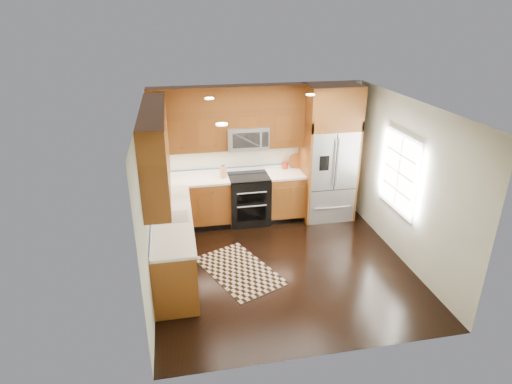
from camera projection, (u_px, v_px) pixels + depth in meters
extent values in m
plane|color=black|center=(282.00, 265.00, 6.95)|extent=(4.00, 4.00, 0.00)
cube|color=beige|center=(258.00, 152.00, 8.24)|extent=(4.00, 0.02, 2.60)
cube|color=beige|center=(148.00, 203.00, 6.09)|extent=(0.02, 4.00, 2.60)
cube|color=beige|center=(406.00, 183.00, 6.79)|extent=(0.02, 4.00, 2.60)
cube|color=white|center=(400.00, 172.00, 6.93)|extent=(0.04, 1.10, 1.30)
cube|color=white|center=(399.00, 172.00, 6.93)|extent=(0.02, 0.95, 1.15)
cube|color=brown|center=(193.00, 204.00, 8.08)|extent=(1.37, 0.60, 0.90)
cube|color=brown|center=(286.00, 196.00, 8.39)|extent=(0.72, 0.60, 0.90)
cube|color=brown|center=(174.00, 245.00, 6.66)|extent=(0.60, 2.40, 0.90)
cube|color=white|center=(231.00, 178.00, 8.02)|extent=(2.85, 0.62, 0.04)
cube|color=white|center=(172.00, 218.00, 6.47)|extent=(0.62, 2.40, 0.04)
cube|color=brown|center=(229.00, 129.00, 7.79)|extent=(2.85, 0.33, 0.75)
cube|color=brown|center=(157.00, 163.00, 6.09)|extent=(0.33, 2.40, 0.75)
cube|color=brown|center=(228.00, 97.00, 7.56)|extent=(2.85, 0.33, 0.40)
cube|color=brown|center=(153.00, 123.00, 5.86)|extent=(0.33, 2.40, 0.40)
cube|color=black|center=(249.00, 199.00, 8.23)|extent=(0.76, 0.64, 0.92)
cube|color=black|center=(249.00, 176.00, 8.05)|extent=(0.76, 0.60, 0.02)
cube|color=black|center=(252.00, 198.00, 7.89)|extent=(0.55, 0.01, 0.18)
cube|color=black|center=(252.00, 214.00, 8.01)|extent=(0.55, 0.01, 0.28)
cylinder|color=#B2B2B7|center=(252.00, 193.00, 7.82)|extent=(0.55, 0.02, 0.02)
cylinder|color=#B2B2B7|center=(252.00, 206.00, 7.92)|extent=(0.55, 0.02, 0.02)
cube|color=#B2B2B7|center=(247.00, 137.00, 7.88)|extent=(0.76, 0.40, 0.42)
cube|color=black|center=(246.00, 140.00, 7.69)|extent=(0.50, 0.01, 0.28)
cube|color=#B2B2B7|center=(327.00, 173.00, 8.30)|extent=(0.90, 0.74, 1.80)
cube|color=black|center=(336.00, 163.00, 7.82)|extent=(0.01, 0.01, 1.08)
cube|color=black|center=(324.00, 163.00, 7.78)|extent=(0.18, 0.01, 0.28)
cube|color=brown|center=(304.00, 170.00, 8.17)|extent=(0.04, 0.74, 2.00)
cube|color=brown|center=(351.00, 167.00, 8.34)|extent=(0.04, 0.74, 2.00)
cube|color=brown|center=(332.00, 107.00, 7.78)|extent=(0.98, 0.74, 0.80)
cube|color=#B2B2B7|center=(171.00, 217.00, 6.46)|extent=(0.50, 0.42, 0.02)
cylinder|color=#B2B2B7|center=(157.00, 204.00, 6.57)|extent=(0.02, 0.02, 0.28)
torus|color=#B2B2B7|center=(156.00, 198.00, 6.44)|extent=(0.18, 0.02, 0.18)
cube|color=black|center=(239.00, 270.00, 6.81)|extent=(1.40, 1.71, 0.01)
cube|color=tan|center=(223.00, 172.00, 7.95)|extent=(0.12, 0.14, 0.20)
cylinder|color=#AE3115|center=(285.00, 165.00, 8.39)|extent=(0.11, 0.11, 0.14)
cylinder|color=brown|center=(296.00, 167.00, 8.46)|extent=(0.33, 0.33, 0.02)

